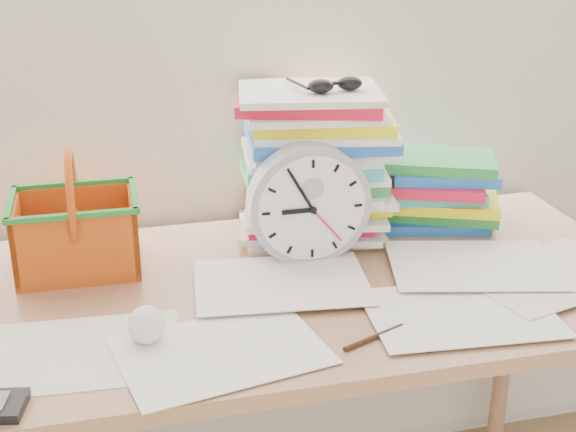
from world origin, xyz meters
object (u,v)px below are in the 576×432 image
object	(u,v)px
clock	(309,204)
book_stack	(437,190)
desk	(298,316)
basket	(74,212)
paper_stack	(316,163)

from	to	relation	value
clock	book_stack	bearing A→B (deg)	19.84
desk	basket	world-z (taller)	basket
paper_stack	basket	distance (m)	0.52
paper_stack	desk	bearing A→B (deg)	-113.36
paper_stack	book_stack	xyz separation A→B (m)	(0.28, -0.02, -0.08)
book_stack	paper_stack	bearing A→B (deg)	175.95
desk	basket	size ratio (longest dim) A/B	5.70
paper_stack	clock	xyz separation A→B (m)	(-0.05, -0.14, -0.04)
desk	clock	xyz separation A→B (m)	(0.05, 0.09, 0.20)
paper_stack	book_stack	size ratio (longest dim) A/B	1.19
book_stack	desk	bearing A→B (deg)	-150.80
desk	paper_stack	bearing A→B (deg)	66.64
desk	clock	bearing A→B (deg)	63.41
desk	basket	xyz separation A→B (m)	(-0.41, 0.17, 0.20)
desk	book_stack	bearing A→B (deg)	29.20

